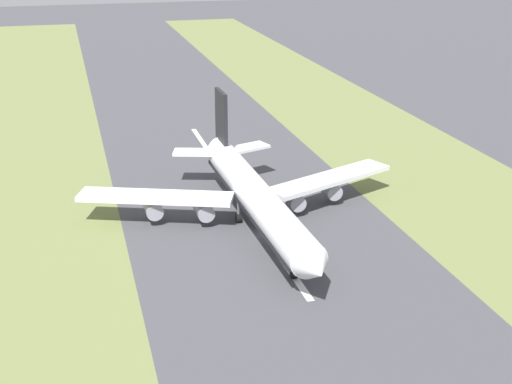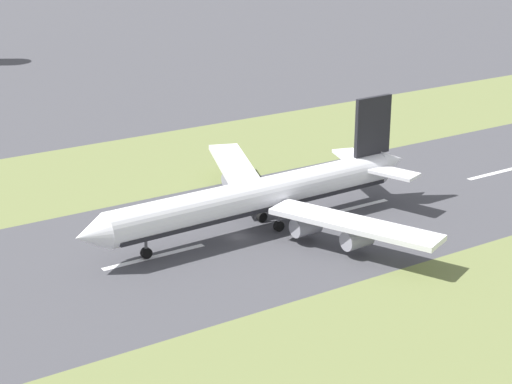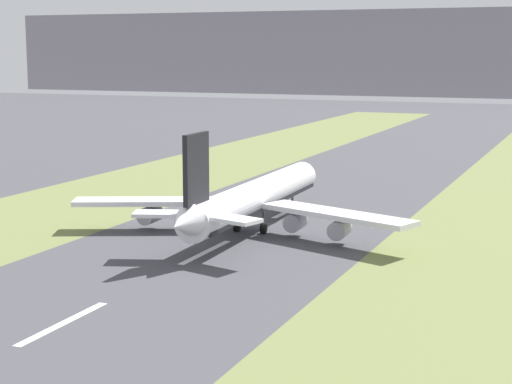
% 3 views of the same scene
% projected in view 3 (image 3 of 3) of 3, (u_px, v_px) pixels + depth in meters
% --- Properties ---
extents(ground_plane, '(800.00, 800.00, 0.00)m').
position_uv_depth(ground_plane, '(260.00, 225.00, 162.28)').
color(ground_plane, '#424247').
extents(grass_median_west, '(40.00, 600.00, 0.01)m').
position_uv_depth(grass_median_west, '(61.00, 208.00, 179.07)').
color(grass_median_west, olive).
rests_on(grass_median_west, ground).
extents(grass_median_east, '(40.00, 600.00, 0.01)m').
position_uv_depth(grass_median_east, '(505.00, 245.00, 145.48)').
color(grass_median_east, olive).
rests_on(grass_median_east, ground).
extents(centreline_dash_near, '(1.20, 18.00, 0.01)m').
position_uv_depth(centreline_dash_near, '(63.00, 323.00, 103.77)').
color(centreline_dash_near, silver).
rests_on(centreline_dash_near, ground).
extents(centreline_dash_mid, '(1.20, 18.00, 0.01)m').
position_uv_depth(centreline_dash_mid, '(206.00, 252.00, 140.30)').
color(centreline_dash_mid, silver).
rests_on(centreline_dash_mid, ground).
extents(centreline_dash_far, '(1.20, 18.00, 0.01)m').
position_uv_depth(centreline_dash_far, '(289.00, 210.00, 176.83)').
color(centreline_dash_far, silver).
rests_on(centreline_dash_far, ground).
extents(airplane_main_jet, '(64.12, 67.12, 20.20)m').
position_uv_depth(airplane_main_jet, '(252.00, 199.00, 155.53)').
color(airplane_main_jet, white).
rests_on(airplane_main_jet, ground).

